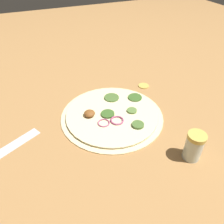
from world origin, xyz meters
TOP-DOWN VIEW (x-y plane):
  - ground_plane at (0.00, 0.00)m, footprint 3.00×3.00m
  - pizza at (0.00, -0.00)m, footprint 0.34×0.34m
  - spice_jar at (-0.25, -0.13)m, footprint 0.05×0.05m
  - loose_cap at (0.12, -0.19)m, footprint 0.04×0.04m

SIDE VIEW (x-z plane):
  - ground_plane at x=0.00m, z-range 0.00..0.00m
  - loose_cap at x=0.12m, z-range 0.00..0.01m
  - pizza at x=0.00m, z-range -0.01..0.02m
  - spice_jar at x=-0.25m, z-range 0.00..0.09m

